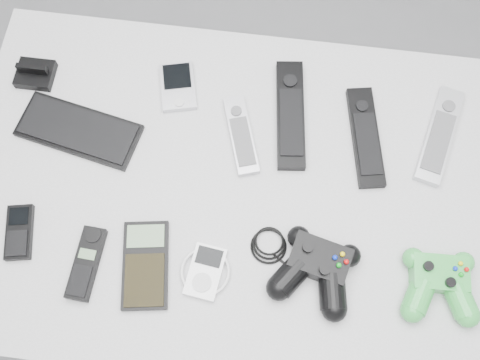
# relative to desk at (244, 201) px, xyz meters

# --- Properties ---
(floor) EXTENTS (3.50, 3.50, 0.00)m
(floor) POSITION_rel_desk_xyz_m (0.05, 0.06, -0.72)
(floor) COLOR slate
(floor) RESTS_ON ground
(desk) EXTENTS (1.17, 0.75, 0.79)m
(desk) POSITION_rel_desk_xyz_m (0.00, 0.00, 0.00)
(desk) COLOR #979799
(desk) RESTS_ON floor
(pda_keyboard) EXTENTS (0.27, 0.16, 0.02)m
(pda_keyboard) POSITION_rel_desk_xyz_m (-0.36, 0.09, 0.08)
(pda_keyboard) COLOR black
(pda_keyboard) RESTS_ON desk
(dock_bracket) EXTENTS (0.08, 0.07, 0.04)m
(dock_bracket) POSITION_rel_desk_xyz_m (-0.49, 0.21, 0.09)
(dock_bracket) COLOR black
(dock_bracket) RESTS_ON desk
(pda) EXTENTS (0.10, 0.13, 0.02)m
(pda) POSITION_rel_desk_xyz_m (-0.17, 0.22, 0.08)
(pda) COLOR #A9A9B0
(pda) RESTS_ON desk
(remote_silver_a) EXTENTS (0.10, 0.18, 0.02)m
(remote_silver_a) POSITION_rel_desk_xyz_m (-0.02, 0.12, 0.08)
(remote_silver_a) COLOR #A9A9B0
(remote_silver_a) RESTS_ON desk
(remote_black_a) EXTENTS (0.09, 0.26, 0.03)m
(remote_black_a) POSITION_rel_desk_xyz_m (0.08, 0.18, 0.08)
(remote_black_a) COLOR black
(remote_black_a) RESTS_ON desk
(remote_black_b) EXTENTS (0.09, 0.23, 0.02)m
(remote_black_b) POSITION_rel_desk_xyz_m (0.24, 0.15, 0.08)
(remote_black_b) COLOR black
(remote_black_b) RESTS_ON desk
(remote_silver_b) EXTENTS (0.10, 0.23, 0.02)m
(remote_silver_b) POSITION_rel_desk_xyz_m (0.39, 0.17, 0.08)
(remote_silver_b) COLOR #B1B2B8
(remote_silver_b) RESTS_ON desk
(mobile_phone) EXTENTS (0.07, 0.12, 0.02)m
(mobile_phone) POSITION_rel_desk_xyz_m (-0.43, -0.15, 0.08)
(mobile_phone) COLOR black
(mobile_phone) RESTS_ON desk
(cordless_handset) EXTENTS (0.05, 0.14, 0.02)m
(cordless_handset) POSITION_rel_desk_xyz_m (-0.28, -0.19, 0.08)
(cordless_handset) COLOR black
(cordless_handset) RESTS_ON desk
(calculator) EXTENTS (0.11, 0.18, 0.02)m
(calculator) POSITION_rel_desk_xyz_m (-0.17, -0.18, 0.08)
(calculator) COLOR black
(calculator) RESTS_ON desk
(mp3_player) EXTENTS (0.11, 0.11, 0.02)m
(mp3_player) POSITION_rel_desk_xyz_m (-0.05, -0.18, 0.08)
(mp3_player) COLOR white
(mp3_player) RESTS_ON desk
(controller_black) EXTENTS (0.30, 0.23, 0.05)m
(controller_black) POSITION_rel_desk_xyz_m (0.16, -0.14, 0.09)
(controller_black) COLOR black
(controller_black) RESTS_ON desk
(controller_green) EXTENTS (0.15, 0.16, 0.05)m
(controller_green) POSITION_rel_desk_xyz_m (0.39, -0.14, 0.09)
(controller_green) COLOR #248635
(controller_green) RESTS_ON desk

